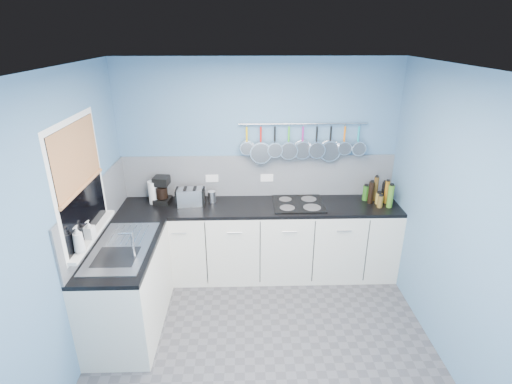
{
  "coord_description": "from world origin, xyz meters",
  "views": [
    {
      "loc": [
        -0.15,
        -2.87,
        2.75
      ],
      "look_at": [
        -0.05,
        0.75,
        1.25
      ],
      "focal_mm": 27.48,
      "sensor_mm": 36.0,
      "label": 1
    }
  ],
  "objects_px": {
    "soap_bottle_a": "(78,239)",
    "soap_bottle_b": "(89,229)",
    "paper_towel": "(154,192)",
    "coffee_maker": "(162,190)",
    "canister": "(212,197)",
    "toaster": "(190,197)",
    "hob": "(298,204)"
  },
  "relations": [
    {
      "from": "soap_bottle_b",
      "to": "canister",
      "type": "distance_m",
      "value": 1.49
    },
    {
      "from": "soap_bottle_a",
      "to": "soap_bottle_b",
      "type": "distance_m",
      "value": 0.23
    },
    {
      "from": "coffee_maker",
      "to": "hob",
      "type": "relative_size",
      "value": 0.54
    },
    {
      "from": "soap_bottle_a",
      "to": "paper_towel",
      "type": "xyz_separation_m",
      "value": [
        0.32,
        1.32,
        -0.14
      ]
    },
    {
      "from": "soap_bottle_b",
      "to": "coffee_maker",
      "type": "relative_size",
      "value": 0.55
    },
    {
      "from": "coffee_maker",
      "to": "hob",
      "type": "height_order",
      "value": "coffee_maker"
    },
    {
      "from": "canister",
      "to": "soap_bottle_b",
      "type": "bearing_deg",
      "value": -131.71
    },
    {
      "from": "soap_bottle_a",
      "to": "canister",
      "type": "distance_m",
      "value": 1.67
    },
    {
      "from": "soap_bottle_b",
      "to": "toaster",
      "type": "relative_size",
      "value": 0.57
    },
    {
      "from": "soap_bottle_a",
      "to": "toaster",
      "type": "distance_m",
      "value": 1.47
    },
    {
      "from": "soap_bottle_b",
      "to": "toaster",
      "type": "height_order",
      "value": "soap_bottle_b"
    },
    {
      "from": "soap_bottle_b",
      "to": "canister",
      "type": "relative_size",
      "value": 1.32
    },
    {
      "from": "soap_bottle_b",
      "to": "toaster",
      "type": "distance_m",
      "value": 1.28
    },
    {
      "from": "soap_bottle_a",
      "to": "soap_bottle_b",
      "type": "relative_size",
      "value": 1.39
    },
    {
      "from": "canister",
      "to": "hob",
      "type": "relative_size",
      "value": 0.23
    },
    {
      "from": "toaster",
      "to": "soap_bottle_b",
      "type": "bearing_deg",
      "value": -134.48
    },
    {
      "from": "hob",
      "to": "soap_bottle_a",
      "type": "bearing_deg",
      "value": -148.03
    },
    {
      "from": "soap_bottle_b",
      "to": "paper_towel",
      "type": "bearing_deg",
      "value": 73.58
    },
    {
      "from": "soap_bottle_b",
      "to": "hob",
      "type": "relative_size",
      "value": 0.3
    },
    {
      "from": "paper_towel",
      "to": "hob",
      "type": "xyz_separation_m",
      "value": [
        1.66,
        -0.08,
        -0.13
      ]
    },
    {
      "from": "coffee_maker",
      "to": "toaster",
      "type": "xyz_separation_m",
      "value": [
        0.33,
        -0.06,
        -0.06
      ]
    },
    {
      "from": "toaster",
      "to": "canister",
      "type": "xyz_separation_m",
      "value": [
        0.24,
        0.07,
        -0.03
      ]
    },
    {
      "from": "soap_bottle_a",
      "to": "soap_bottle_b",
      "type": "height_order",
      "value": "soap_bottle_a"
    },
    {
      "from": "paper_towel",
      "to": "coffee_maker",
      "type": "bearing_deg",
      "value": 0.25
    },
    {
      "from": "soap_bottle_a",
      "to": "canister",
      "type": "xyz_separation_m",
      "value": [
        0.98,
        1.33,
        -0.2
      ]
    },
    {
      "from": "soap_bottle_b",
      "to": "coffee_maker",
      "type": "height_order",
      "value": "soap_bottle_b"
    },
    {
      "from": "hob",
      "to": "soap_bottle_b",
      "type": "bearing_deg",
      "value": -153.1
    },
    {
      "from": "coffee_maker",
      "to": "paper_towel",
      "type": "bearing_deg",
      "value": -172.14
    },
    {
      "from": "toaster",
      "to": "hob",
      "type": "bearing_deg",
      "value": -9.57
    },
    {
      "from": "soap_bottle_a",
      "to": "hob",
      "type": "distance_m",
      "value": 2.35
    },
    {
      "from": "coffee_maker",
      "to": "canister",
      "type": "distance_m",
      "value": 0.57
    },
    {
      "from": "soap_bottle_b",
      "to": "soap_bottle_a",
      "type": "bearing_deg",
      "value": -90.0
    }
  ]
}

